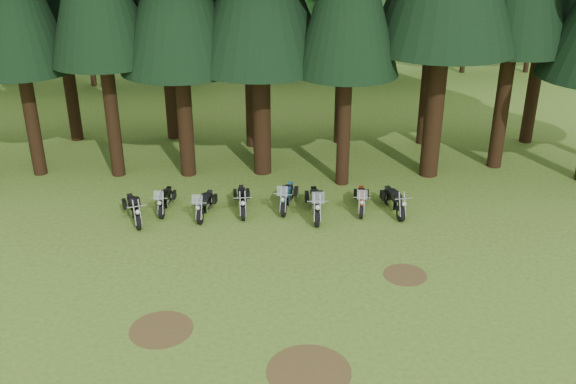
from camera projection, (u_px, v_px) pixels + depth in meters
name	position (u px, v px, depth m)	size (l,w,h in m)	color
ground	(266.00, 287.00, 20.00)	(120.00, 120.00, 0.00)	#456C1E
decid_2	(89.00, 9.00, 40.01)	(6.72, 6.53, 8.40)	#301E10
decid_3	(182.00, 14.00, 40.79)	(6.12, 5.95, 7.65)	#301E10
decid_4	(280.00, 13.00, 42.25)	(5.93, 5.76, 7.41)	#301E10
dirt_patch_0	(161.00, 329.00, 18.03)	(1.80, 1.80, 0.01)	#4C3D1E
dirt_patch_1	(405.00, 275.00, 20.68)	(1.40, 1.40, 0.01)	#4C3D1E
dirt_patch_2	(309.00, 371.00, 16.41)	(2.20, 2.20, 0.01)	#4C3D1E
motorcycle_0	(134.00, 210.00, 24.03)	(0.83, 2.11, 0.89)	black
motorcycle_1	(165.00, 201.00, 24.85)	(0.46, 2.01, 1.26)	black
motorcycle_2	(205.00, 205.00, 24.44)	(0.66, 2.09, 1.31)	black
motorcycle_3	(242.00, 201.00, 24.78)	(0.34, 2.15, 0.88)	black
motorcycle_4	(287.00, 197.00, 25.03)	(0.75, 2.19, 1.38)	black
motorcycle_5	(315.00, 204.00, 24.34)	(0.46, 2.43, 1.53)	black
motorcycle_6	(361.00, 200.00, 24.87)	(0.55, 2.04, 1.28)	black
motorcycle_7	(394.00, 202.00, 24.70)	(0.43, 2.16, 0.88)	black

